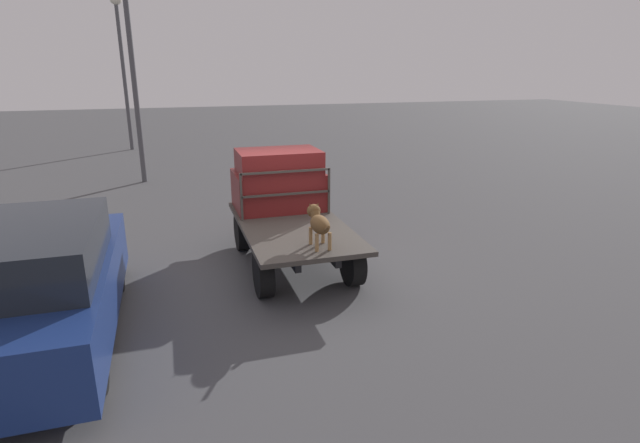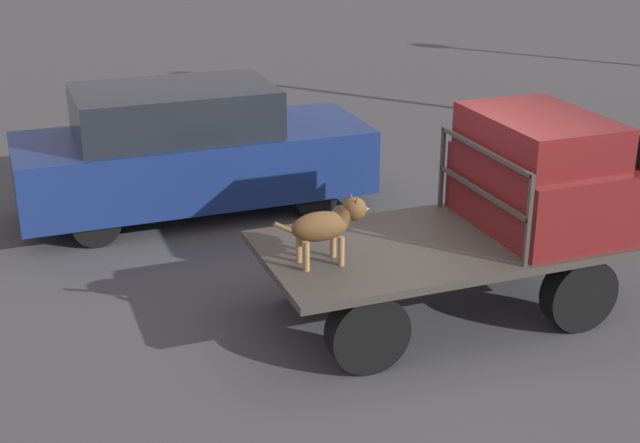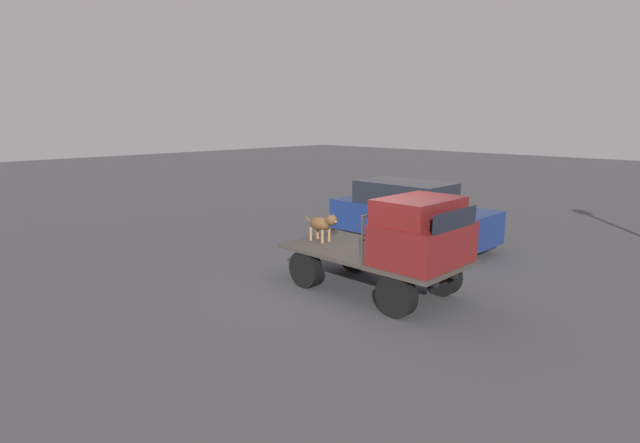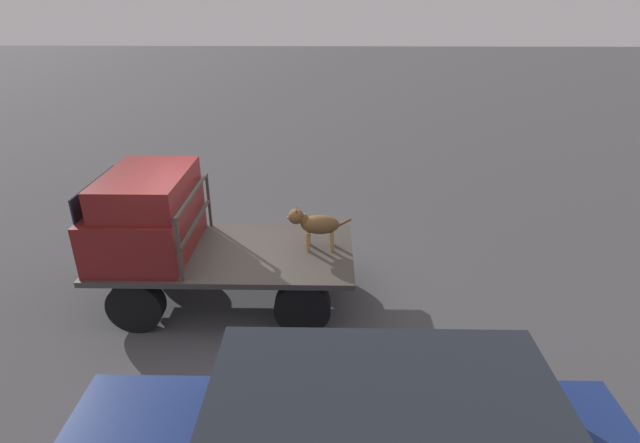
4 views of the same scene
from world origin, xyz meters
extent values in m
plane|color=#474749|center=(0.00, 0.00, 0.00)|extent=(80.00, 80.00, 0.00)
cylinder|color=black|center=(1.14, 0.77, 0.38)|extent=(0.77, 0.24, 0.77)
cylinder|color=black|center=(1.14, -0.77, 0.38)|extent=(0.77, 0.24, 0.77)
cylinder|color=black|center=(-1.14, 0.77, 0.38)|extent=(0.77, 0.24, 0.77)
cylinder|color=black|center=(-1.14, -0.77, 0.38)|extent=(0.77, 0.24, 0.77)
cube|color=black|center=(0.00, 0.32, 0.66)|extent=(3.37, 0.10, 0.18)
cube|color=black|center=(0.00, -0.32, 0.66)|extent=(3.37, 0.10, 0.18)
cube|color=#3D3833|center=(0.00, 0.00, 0.79)|extent=(3.67, 1.85, 0.08)
cube|color=maroon|center=(1.14, 0.00, 1.19)|extent=(1.30, 1.73, 0.74)
cube|color=maroon|center=(1.04, 0.00, 1.79)|extent=(1.10, 1.60, 0.45)
cube|color=black|center=(1.77, 0.00, 1.72)|extent=(0.02, 1.42, 0.34)
cube|color=#3D3833|center=(0.42, 0.85, 1.28)|extent=(0.04, 0.04, 0.90)
cube|color=#3D3833|center=(0.42, -0.85, 1.28)|extent=(0.04, 0.04, 0.90)
cube|color=#3D3833|center=(0.42, 0.00, 1.71)|extent=(0.04, 1.69, 0.04)
cube|color=#3D3833|center=(0.42, 0.00, 1.28)|extent=(0.04, 1.69, 0.04)
cylinder|color=#9E7547|center=(-1.18, -0.02, 0.97)|extent=(0.06, 0.06, 0.29)
cylinder|color=#9E7547|center=(-1.18, -0.23, 0.97)|extent=(0.06, 0.06, 0.29)
cylinder|color=#9E7547|center=(-1.53, -0.02, 0.97)|extent=(0.06, 0.06, 0.29)
cylinder|color=#9E7547|center=(-1.53, -0.23, 0.97)|extent=(0.06, 0.06, 0.29)
ellipsoid|color=brown|center=(-1.36, -0.12, 1.20)|extent=(0.56, 0.28, 0.28)
sphere|color=#9E7547|center=(-1.20, -0.12, 1.15)|extent=(0.13, 0.13, 0.13)
cylinder|color=brown|center=(-1.12, -0.12, 1.28)|extent=(0.20, 0.15, 0.19)
sphere|color=brown|center=(-1.01, -0.12, 1.33)|extent=(0.22, 0.22, 0.22)
cone|color=#9E7547|center=(-0.91, -0.12, 1.31)|extent=(0.12, 0.12, 0.12)
cone|color=brown|center=(-1.02, -0.06, 1.43)|extent=(0.06, 0.08, 0.10)
cone|color=brown|center=(-1.02, -0.18, 1.43)|extent=(0.06, 0.08, 0.10)
cylinder|color=brown|center=(-1.69, -0.12, 1.23)|extent=(0.24, 0.04, 0.16)
cylinder|color=black|center=(-0.24, 4.51, 0.30)|extent=(0.60, 0.20, 0.60)
cylinder|color=black|center=(-0.24, 3.06, 0.30)|extent=(0.60, 0.20, 0.60)
cylinder|color=black|center=(-3.07, 4.51, 0.30)|extent=(0.60, 0.20, 0.60)
cylinder|color=black|center=(-3.07, 3.06, 0.30)|extent=(0.60, 0.20, 0.60)
cube|color=navy|center=(-1.66, 3.79, 0.68)|extent=(4.57, 1.73, 0.85)
cube|color=#1E232B|center=(-1.89, 3.79, 1.41)|extent=(2.51, 1.56, 0.61)
camera|label=1|loc=(-8.50, 2.07, 3.58)|focal=28.00mm
camera|label=2|loc=(-4.04, -7.29, 4.28)|focal=50.00mm
camera|label=3|loc=(5.96, -7.61, 3.42)|focal=28.00mm
camera|label=4|loc=(-1.48, 6.42, 4.25)|focal=28.00mm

